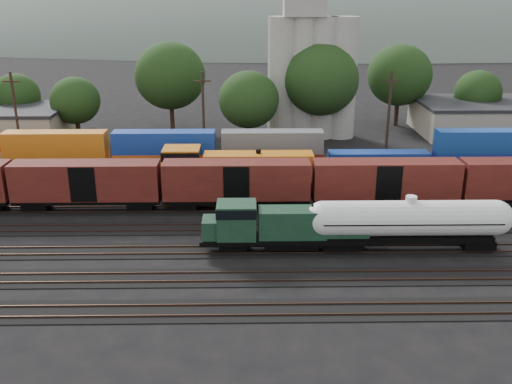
{
  "coord_description": "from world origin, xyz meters",
  "views": [
    {
      "loc": [
        -6.34,
        -50.56,
        21.79
      ],
      "look_at": [
        -5.52,
        2.0,
        3.0
      ],
      "focal_mm": 40.0,
      "sensor_mm": 36.0,
      "label": 1
    }
  ],
  "objects_px": {
    "tank_car_a": "(409,220)",
    "grain_silo": "(311,63)",
    "green_locomotive": "(281,225)",
    "orange_locomotive": "(228,169)"
  },
  "relations": [
    {
      "from": "tank_car_a",
      "to": "green_locomotive",
      "type": "bearing_deg",
      "value": -180.0
    },
    {
      "from": "tank_car_a",
      "to": "orange_locomotive",
      "type": "relative_size",
      "value": 0.9
    },
    {
      "from": "tank_car_a",
      "to": "grain_silo",
      "type": "height_order",
      "value": "grain_silo"
    },
    {
      "from": "orange_locomotive",
      "to": "grain_silo",
      "type": "xyz_separation_m",
      "value": [
        11.85,
        26.0,
        8.41
      ]
    },
    {
      "from": "green_locomotive",
      "to": "tank_car_a",
      "type": "bearing_deg",
      "value": 0.0
    },
    {
      "from": "green_locomotive",
      "to": "grain_silo",
      "type": "bearing_deg",
      "value": 80.7
    },
    {
      "from": "tank_car_a",
      "to": "grain_silo",
      "type": "distance_m",
      "value": 42.09
    },
    {
      "from": "green_locomotive",
      "to": "tank_car_a",
      "type": "xyz_separation_m",
      "value": [
        11.13,
        0.0,
        0.4
      ]
    },
    {
      "from": "tank_car_a",
      "to": "grain_silo",
      "type": "relative_size",
      "value": 0.62
    },
    {
      "from": "orange_locomotive",
      "to": "grain_silo",
      "type": "height_order",
      "value": "grain_silo"
    }
  ]
}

